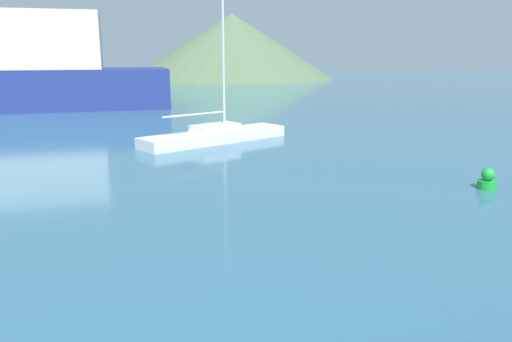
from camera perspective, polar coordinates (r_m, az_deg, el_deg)
name	(u,v)px	position (r m, az deg, el deg)	size (l,w,h in m)	color
sailboat_inner	(215,134)	(24.00, -4.69, 4.19)	(7.67, 4.40, 7.20)	silver
buoy_marker	(488,180)	(17.20, 24.95, -0.97)	(0.59, 0.59, 0.67)	green
hill_central	(232,46)	(85.58, -2.77, 14.07)	(33.92, 33.92, 10.52)	#4C6647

